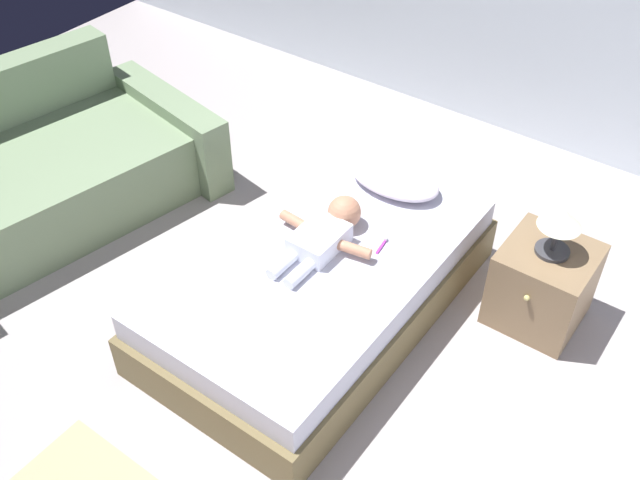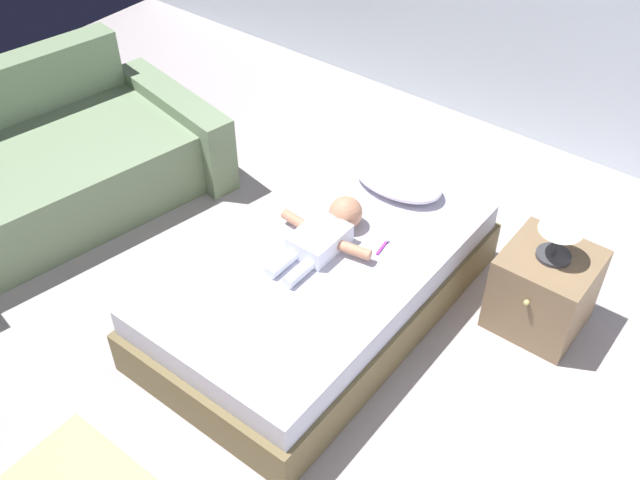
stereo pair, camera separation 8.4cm
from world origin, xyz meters
TOP-DOWN VIEW (x-y plane):
  - ground_plane at (0.00, 0.00)m, footprint 8.00×8.00m
  - bed at (-0.15, 0.69)m, footprint 1.12×1.92m
  - pillow at (-0.15, 1.40)m, footprint 0.55×0.33m
  - baby at (-0.19, 0.79)m, footprint 0.56×0.65m
  - toothbrush at (0.07, 0.93)m, footprint 0.03×0.13m
  - couch at (-2.08, 0.37)m, footprint 1.50×2.16m
  - nightstand at (0.82, 1.34)m, footprint 0.45×0.48m
  - lamp at (0.82, 1.34)m, footprint 0.22×0.22m

SIDE VIEW (x-z plane):
  - ground_plane at x=0.00m, z-range 0.00..0.00m
  - bed at x=-0.15m, z-range 0.00..0.40m
  - nightstand at x=0.82m, z-range 0.00..0.46m
  - couch at x=-2.08m, z-range -0.14..0.68m
  - toothbrush at x=0.07m, z-range 0.40..0.43m
  - pillow at x=-0.15m, z-range 0.41..0.53m
  - baby at x=-0.19m, z-range 0.38..0.56m
  - lamp at x=0.82m, z-range 0.52..0.80m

